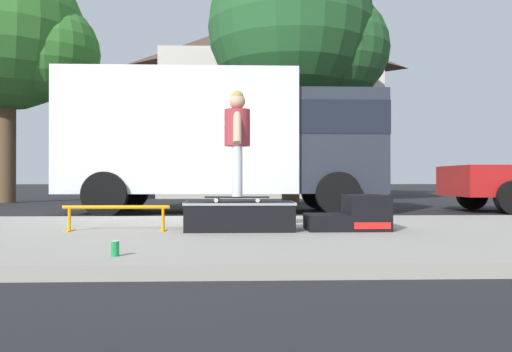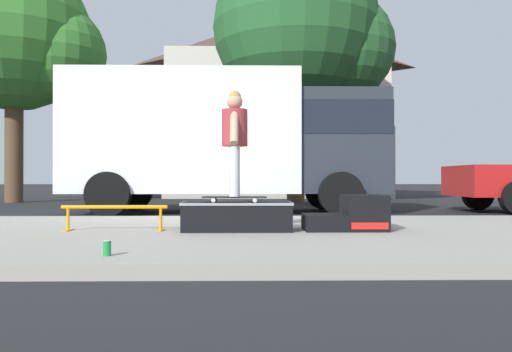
# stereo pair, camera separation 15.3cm
# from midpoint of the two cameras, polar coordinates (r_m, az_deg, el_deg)

# --- Properties ---
(ground_plane) EXTENTS (140.00, 140.00, 0.00)m
(ground_plane) POSITION_cam_midpoint_polar(r_m,az_deg,el_deg) (9.33, -8.14, -4.96)
(ground_plane) COLOR black
(sidewalk_slab) EXTENTS (50.00, 5.00, 0.12)m
(sidewalk_slab) POSITION_cam_midpoint_polar(r_m,az_deg,el_deg) (6.36, -10.98, -6.56)
(sidewalk_slab) COLOR gray
(sidewalk_slab) RESTS_ON ground
(skate_box) EXTENTS (1.33, 0.67, 0.35)m
(skate_box) POSITION_cam_midpoint_polar(r_m,az_deg,el_deg) (6.28, -2.53, -4.38)
(skate_box) COLOR black
(skate_box) RESTS_ON sidewalk_slab
(kicker_ramp) EXTENTS (0.99, 0.61, 0.43)m
(kicker_ramp) POSITION_cam_midpoint_polar(r_m,az_deg,el_deg) (6.43, 10.19, -4.35)
(kicker_ramp) COLOR black
(kicker_ramp) RESTS_ON sidewalk_slab
(grind_rail) EXTENTS (1.29, 0.28, 0.31)m
(grind_rail) POSITION_cam_midpoint_polar(r_m,az_deg,el_deg) (6.44, -16.00, -3.90)
(grind_rail) COLOR orange
(grind_rail) RESTS_ON sidewalk_slab
(skateboard) EXTENTS (0.79, 0.23, 0.07)m
(skateboard) POSITION_cam_midpoint_polar(r_m,az_deg,el_deg) (6.22, -2.82, -2.41)
(skateboard) COLOR black
(skateboard) RESTS_ON skate_box
(skater_kid) EXTENTS (0.31, 0.66, 1.29)m
(skater_kid) POSITION_cam_midpoint_polar(r_m,az_deg,el_deg) (6.24, -2.82, 4.70)
(skater_kid) COLOR silver
(skater_kid) RESTS_ON skateboard
(soda_can) EXTENTS (0.07, 0.07, 0.13)m
(soda_can) POSITION_cam_midpoint_polar(r_m,az_deg,el_deg) (4.36, -16.46, -7.78)
(soda_can) COLOR #198C3F
(soda_can) RESTS_ON sidewalk_slab
(box_truck) EXTENTS (6.91, 2.63, 3.05)m
(box_truck) POSITION_cam_midpoint_polar(r_m,az_deg,el_deg) (11.49, -3.87, 4.39)
(box_truck) COLOR white
(box_truck) RESTS_ON ground
(street_tree_main) EXTENTS (5.70, 5.18, 8.10)m
(street_tree_main) POSITION_cam_midpoint_polar(r_m,az_deg,el_deg) (16.68, 4.69, 15.65)
(street_tree_main) COLOR brown
(street_tree_main) RESTS_ON ground
(street_tree_neighbour) EXTENTS (5.37, 4.88, 7.86)m
(street_tree_neighbour) POSITION_cam_midpoint_polar(r_m,az_deg,el_deg) (18.60, -25.47, 13.71)
(street_tree_neighbour) COLOR brown
(street_tree_neighbour) RESTS_ON ground
(house_behind) EXTENTS (9.54, 8.22, 8.40)m
(house_behind) POSITION_cam_midpoint_polar(r_m,az_deg,el_deg) (24.00, 1.02, 8.00)
(house_behind) COLOR beige
(house_behind) RESTS_ON ground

